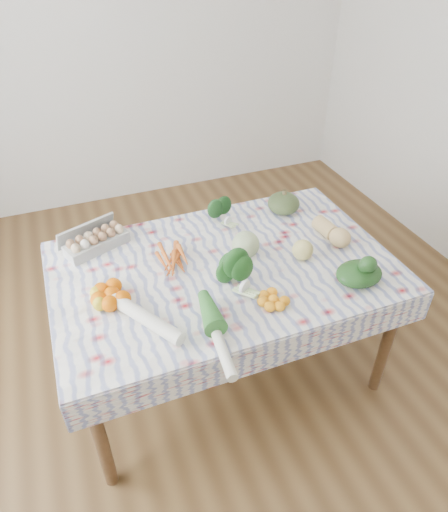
{
  "coord_description": "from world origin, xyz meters",
  "views": [
    {
      "loc": [
        -0.64,
        -1.64,
        2.15
      ],
      "look_at": [
        0.0,
        0.0,
        0.82
      ],
      "focal_mm": 32.0,
      "sensor_mm": 36.0,
      "label": 1
    }
  ],
  "objects_px": {
    "kabocha_squash": "(284,203)",
    "dining_table": "(224,278)",
    "cabbage": "(246,245)",
    "grapefruit": "(303,250)",
    "butternut_squash": "(332,231)",
    "egg_carton": "(96,242)"
  },
  "relations": [
    {
      "from": "grapefruit",
      "to": "cabbage",
      "type": "bearing_deg",
      "value": 154.17
    },
    {
      "from": "kabocha_squash",
      "to": "dining_table",
      "type": "bearing_deg",
      "value": -145.69
    },
    {
      "from": "egg_carton",
      "to": "kabocha_squash",
      "type": "xyz_separation_m",
      "value": [
        1.06,
        -0.03,
        0.02
      ]
    },
    {
      "from": "kabocha_squash",
      "to": "grapefruit",
      "type": "height_order",
      "value": "kabocha_squash"
    },
    {
      "from": "butternut_squash",
      "to": "grapefruit",
      "type": "relative_size",
      "value": 2.27
    },
    {
      "from": "dining_table",
      "to": "egg_carton",
      "type": "xyz_separation_m",
      "value": [
        -0.56,
        0.37,
        0.13
      ]
    },
    {
      "from": "egg_carton",
      "to": "grapefruit",
      "type": "xyz_separation_m",
      "value": [
        0.94,
        -0.46,
        0.01
      ]
    },
    {
      "from": "kabocha_squash",
      "to": "cabbage",
      "type": "xyz_separation_m",
      "value": [
        -0.37,
        -0.31,
        0.01
      ]
    },
    {
      "from": "cabbage",
      "to": "kabocha_squash",
      "type": "bearing_deg",
      "value": 39.57
    },
    {
      "from": "cabbage",
      "to": "grapefruit",
      "type": "xyz_separation_m",
      "value": [
        0.26,
        -0.12,
        -0.02
      ]
    },
    {
      "from": "dining_table",
      "to": "kabocha_squash",
      "type": "bearing_deg",
      "value": 34.31
    },
    {
      "from": "grapefruit",
      "to": "kabocha_squash",
      "type": "bearing_deg",
      "value": 75.06
    },
    {
      "from": "egg_carton",
      "to": "kabocha_squash",
      "type": "distance_m",
      "value": 1.06
    },
    {
      "from": "kabocha_squash",
      "to": "butternut_squash",
      "type": "height_order",
      "value": "kabocha_squash"
    },
    {
      "from": "kabocha_squash",
      "to": "cabbage",
      "type": "relative_size",
      "value": 1.33
    },
    {
      "from": "egg_carton",
      "to": "butternut_squash",
      "type": "bearing_deg",
      "value": -39.28
    },
    {
      "from": "dining_table",
      "to": "grapefruit",
      "type": "height_order",
      "value": "grapefruit"
    },
    {
      "from": "cabbage",
      "to": "butternut_squash",
      "type": "height_order",
      "value": "cabbage"
    },
    {
      "from": "dining_table",
      "to": "kabocha_squash",
      "type": "relative_size",
      "value": 8.74
    },
    {
      "from": "butternut_squash",
      "to": "egg_carton",
      "type": "bearing_deg",
      "value": 156.56
    },
    {
      "from": "kabocha_squash",
      "to": "grapefruit",
      "type": "bearing_deg",
      "value": -104.94
    },
    {
      "from": "dining_table",
      "to": "butternut_squash",
      "type": "bearing_deg",
      "value": 0.34
    }
  ]
}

